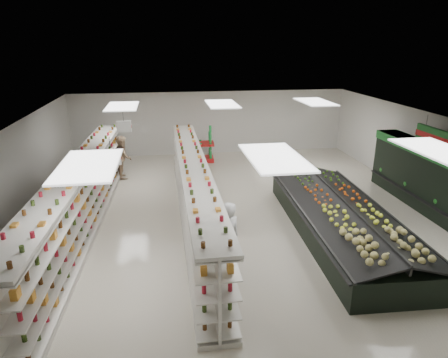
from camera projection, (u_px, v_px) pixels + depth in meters
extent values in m
plane|color=beige|center=(239.00, 214.00, 13.64)|extent=(16.00, 16.00, 0.00)
cube|color=white|center=(241.00, 122.00, 12.59)|extent=(14.00, 16.00, 0.02)
cube|color=silver|center=(211.00, 123.00, 20.59)|extent=(14.00, 0.02, 3.20)
cube|color=silver|center=(346.00, 340.00, 5.65)|extent=(14.00, 0.02, 3.20)
cube|color=silver|center=(14.00, 180.00, 12.12)|extent=(0.02, 16.00, 3.20)
cube|color=silver|center=(434.00, 161.00, 14.11)|extent=(0.02, 16.00, 3.20)
cube|color=black|center=(438.00, 205.00, 12.96)|extent=(0.55, 7.80, 0.15)
cube|color=silver|center=(446.00, 182.00, 12.71)|extent=(0.45, 7.70, 0.03)
cube|color=silver|center=(447.00, 173.00, 12.61)|extent=(0.45, 7.70, 0.03)
cube|color=white|center=(111.00, 158.00, 10.33)|extent=(0.50, 0.06, 0.40)
cube|color=red|center=(111.00, 158.00, 10.33)|extent=(0.52, 0.02, 0.12)
cylinder|color=black|center=(110.00, 146.00, 10.23)|extent=(0.01, 0.01, 0.50)
cube|color=white|center=(124.00, 127.00, 14.07)|extent=(0.50, 0.06, 0.40)
cube|color=red|center=(124.00, 127.00, 14.07)|extent=(0.52, 0.02, 0.12)
cylinder|color=black|center=(123.00, 118.00, 13.97)|extent=(0.01, 0.01, 0.50)
cube|color=red|center=(447.00, 143.00, 12.25)|extent=(0.03, 3.20, 0.18)
cylinder|color=black|center=(427.00, 122.00, 13.25)|extent=(0.01, 0.01, 0.50)
cube|color=beige|center=(85.00, 229.00, 12.46)|extent=(1.43, 12.16, 0.12)
cube|color=beige|center=(81.00, 200.00, 12.15)|extent=(0.59, 12.12, 2.02)
cube|color=beige|center=(77.00, 168.00, 11.80)|extent=(1.43, 12.16, 0.08)
cube|color=silver|center=(76.00, 225.00, 12.40)|extent=(0.96, 12.03, 0.03)
cube|color=silver|center=(75.00, 212.00, 12.25)|extent=(0.96, 12.03, 0.03)
cube|color=silver|center=(73.00, 199.00, 12.11)|extent=(0.96, 12.03, 0.03)
cube|color=silver|center=(71.00, 185.00, 11.96)|extent=(0.96, 12.03, 0.03)
cube|color=silver|center=(69.00, 171.00, 11.82)|extent=(0.96, 12.03, 0.03)
cube|color=silver|center=(92.00, 225.00, 12.44)|extent=(0.96, 12.03, 0.03)
cube|color=silver|center=(90.00, 212.00, 12.30)|extent=(0.96, 12.03, 0.03)
cube|color=silver|center=(89.00, 198.00, 12.15)|extent=(0.96, 12.03, 0.03)
cube|color=silver|center=(87.00, 185.00, 12.01)|extent=(0.96, 12.03, 0.03)
cube|color=silver|center=(85.00, 171.00, 11.86)|extent=(0.96, 12.03, 0.03)
cube|color=beige|center=(195.00, 220.00, 13.07)|extent=(0.90, 11.65, 0.12)
cube|color=beige|center=(194.00, 194.00, 12.77)|extent=(0.09, 11.65, 1.94)
cube|color=beige|center=(193.00, 164.00, 12.44)|extent=(0.90, 11.65, 0.08)
cube|color=silver|center=(188.00, 217.00, 13.00)|extent=(0.46, 11.55, 0.03)
cube|color=silver|center=(187.00, 205.00, 12.86)|extent=(0.46, 11.55, 0.03)
cube|color=silver|center=(187.00, 193.00, 12.72)|extent=(0.46, 11.55, 0.03)
cube|color=silver|center=(186.00, 180.00, 12.58)|extent=(0.46, 11.55, 0.03)
cube|color=silver|center=(186.00, 167.00, 12.44)|extent=(0.46, 11.55, 0.03)
cube|color=silver|center=(201.00, 216.00, 13.06)|extent=(0.46, 11.55, 0.03)
cube|color=silver|center=(201.00, 204.00, 12.93)|extent=(0.46, 11.55, 0.03)
cube|color=silver|center=(201.00, 192.00, 12.79)|extent=(0.46, 11.55, 0.03)
cube|color=silver|center=(201.00, 180.00, 12.65)|extent=(0.46, 11.55, 0.03)
cube|color=silver|center=(200.00, 167.00, 12.51)|extent=(0.46, 11.55, 0.03)
cube|color=black|center=(342.00, 223.00, 12.14)|extent=(2.91, 7.60, 0.75)
cube|color=#262626|center=(303.00, 212.00, 11.88)|extent=(0.40, 7.49, 0.06)
cube|color=#262626|center=(382.00, 209.00, 12.13)|extent=(0.40, 7.49, 0.06)
cube|color=black|center=(322.00, 208.00, 11.91)|extent=(1.71, 7.44, 0.38)
cube|color=black|center=(365.00, 206.00, 12.04)|extent=(1.71, 7.44, 0.38)
cube|color=#262626|center=(344.00, 204.00, 11.94)|extent=(0.39, 7.38, 0.27)
cube|color=red|center=(201.00, 159.00, 19.63)|extent=(1.29, 0.90, 0.21)
cube|color=red|center=(200.00, 144.00, 19.37)|extent=(1.34, 0.95, 0.10)
imported|color=white|center=(227.00, 240.00, 9.80)|extent=(0.86, 0.75, 1.98)
imported|color=tan|center=(123.00, 157.00, 17.04)|extent=(0.68, 0.96, 1.83)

